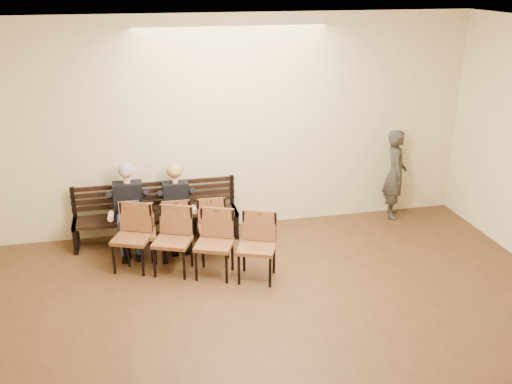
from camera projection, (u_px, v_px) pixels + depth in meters
The scene contains 10 objects.
room_walls at pixel (317, 156), 5.07m from camera, with size 8.02×10.01×3.51m.
bench at pixel (157, 228), 9.15m from camera, with size 2.60×0.90×0.45m, color black.
seated_man at pixel (129, 207), 8.80m from camera, with size 0.56×0.77×1.34m, color black, non-canonical shape.
seated_woman at pixel (177, 208), 8.98m from camera, with size 0.50×0.70×1.17m, color black, non-canonical shape.
laptop at pixel (130, 219), 8.64m from camera, with size 0.31×0.24×0.22m, color silver.
water_bottle at pixel (185, 217), 8.74m from camera, with size 0.06×0.06×0.21m, color silver.
bag at pixel (183, 228), 9.36m from camera, with size 0.37×0.25×0.27m, color black.
passerby at pixel (396, 168), 9.84m from camera, with size 0.66×0.44×1.81m, color #322F29.
chair_row_front at pixel (178, 232), 8.55m from camera, with size 1.53×0.46×0.85m, color brown.
chair_row_back at pixel (193, 243), 8.06m from camera, with size 2.33×0.52×0.96m, color brown.
Camera 1 is at (-1.59, -3.82, 4.07)m, focal length 40.00 mm.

